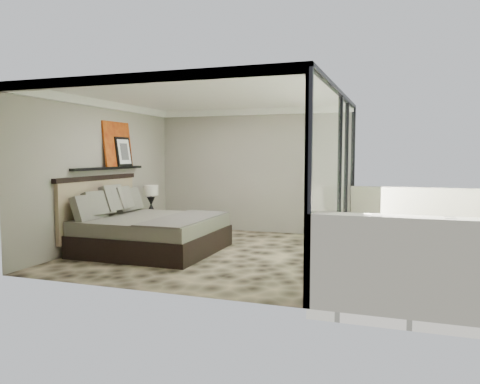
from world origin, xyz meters
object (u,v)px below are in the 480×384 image
(nightstand, at_px, (151,222))
(lounger, at_px, (382,247))
(bed, at_px, (147,230))
(table_lamp, at_px, (151,195))
(ottoman, at_px, (477,248))

(nightstand, bearing_deg, lounger, -24.37)
(bed, xyz_separation_m, table_lamp, (-0.74, 1.43, 0.51))
(ottoman, bearing_deg, table_lamp, 176.05)
(bed, bearing_deg, lounger, 10.14)
(nightstand, bearing_deg, bed, -77.72)
(bed, height_order, table_lamp, bed)
(nightstand, relative_size, table_lamp, 0.98)
(ottoman, bearing_deg, bed, -169.90)
(nightstand, height_order, table_lamp, table_lamp)
(ottoman, height_order, lounger, lounger)
(table_lamp, xyz_separation_m, ottoman, (6.34, -0.44, -0.67))
(lounger, bearing_deg, ottoman, 25.02)
(bed, xyz_separation_m, ottoman, (5.59, 1.00, -0.15))
(table_lamp, bearing_deg, lounger, -8.25)
(nightstand, xyz_separation_m, ottoman, (6.38, -0.47, -0.06))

